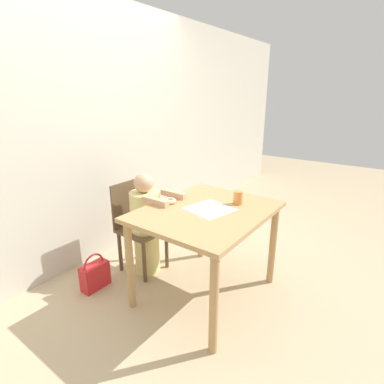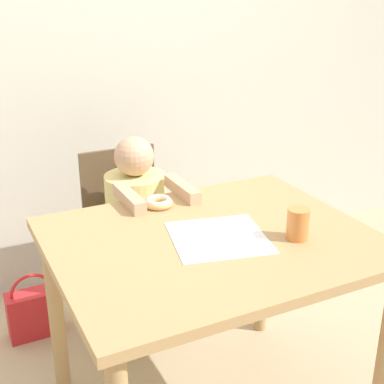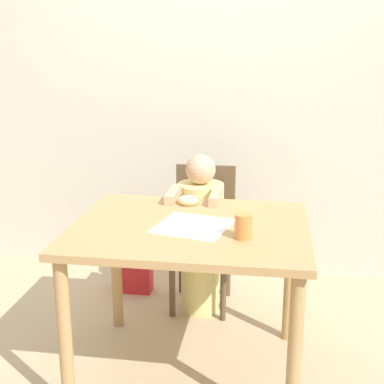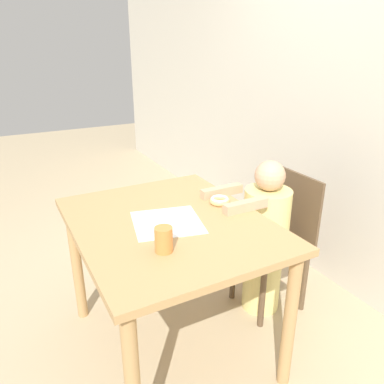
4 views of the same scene
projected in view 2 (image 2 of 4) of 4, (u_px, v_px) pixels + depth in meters
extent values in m
cube|color=beige|center=(94.00, 53.00, 2.73)|extent=(8.00, 0.05, 2.50)
cube|color=tan|center=(212.00, 241.00, 1.83)|extent=(1.09, 0.89, 0.03)
cylinder|color=tan|center=(56.00, 315.00, 2.09)|extent=(0.06, 0.06, 0.74)
cylinder|color=tan|center=(263.00, 262.00, 2.49)|extent=(0.06, 0.06, 0.74)
cube|color=brown|center=(134.00, 248.00, 2.52)|extent=(0.37, 0.39, 0.03)
cube|color=brown|center=(119.00, 191.00, 2.59)|extent=(0.37, 0.02, 0.43)
cylinder|color=brown|center=(117.00, 313.00, 2.40)|extent=(0.04, 0.04, 0.40)
cylinder|color=brown|center=(178.00, 296.00, 2.52)|extent=(0.04, 0.04, 0.40)
cylinder|color=brown|center=(96.00, 279.00, 2.67)|extent=(0.04, 0.04, 0.40)
cylinder|color=brown|center=(152.00, 266.00, 2.79)|extent=(0.04, 0.04, 0.40)
cylinder|color=#E0D17F|center=(140.00, 290.00, 2.55)|extent=(0.23, 0.23, 0.43)
cylinder|color=#E0D17F|center=(136.00, 214.00, 2.41)|extent=(0.27, 0.27, 0.37)
sphere|color=tan|center=(134.00, 156.00, 2.31)|extent=(0.17, 0.17, 0.17)
cube|color=tan|center=(129.00, 198.00, 2.09)|extent=(0.05, 0.25, 0.05)
cube|color=tan|center=(182.00, 189.00, 2.18)|extent=(0.05, 0.25, 0.05)
torus|color=#DBB270|center=(159.00, 203.00, 2.07)|extent=(0.11, 0.11, 0.03)
torus|color=white|center=(159.00, 200.00, 2.07)|extent=(0.10, 0.10, 0.02)
cube|color=white|center=(219.00, 237.00, 1.82)|extent=(0.38, 0.38, 0.00)
cube|color=red|center=(34.00, 313.00, 2.54)|extent=(0.25, 0.11, 0.23)
torus|color=red|center=(32.00, 293.00, 2.50)|extent=(0.20, 0.02, 0.20)
cylinder|color=orange|center=(298.00, 224.00, 1.80)|extent=(0.08, 0.08, 0.11)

